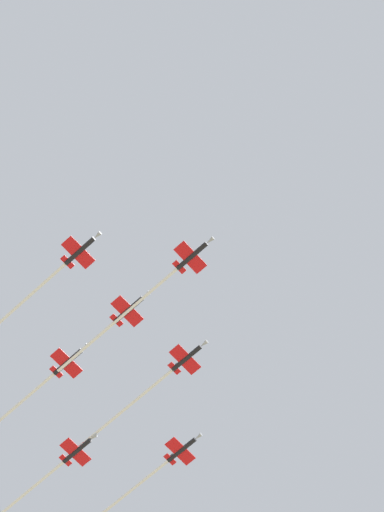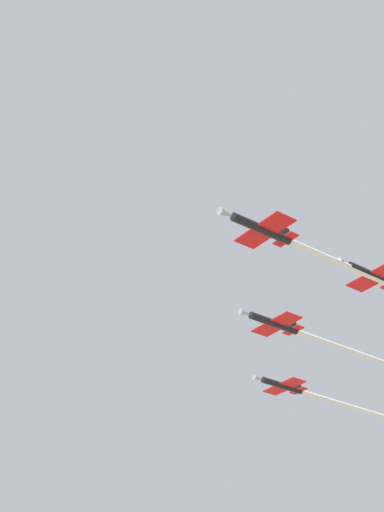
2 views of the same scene
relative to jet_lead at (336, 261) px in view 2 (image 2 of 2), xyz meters
The scene contains 3 objects.
jet_lead is the anchor object (origin of this frame).
jet_starboard_inner 26.04m from the jet_lead, 79.11° to the right, with size 30.14×38.84×2.54m.
jet_center_rear 52.78m from the jet_lead, 79.97° to the right, with size 28.47×36.67×2.54m.
Camera 2 is at (-33.11, 72.43, 162.86)m, focal length 54.98 mm.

